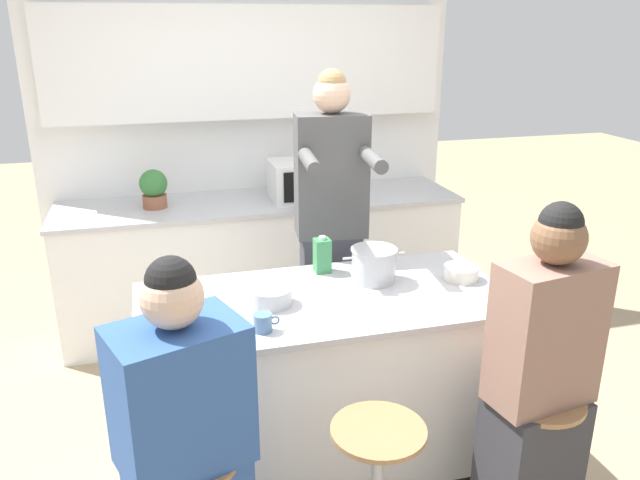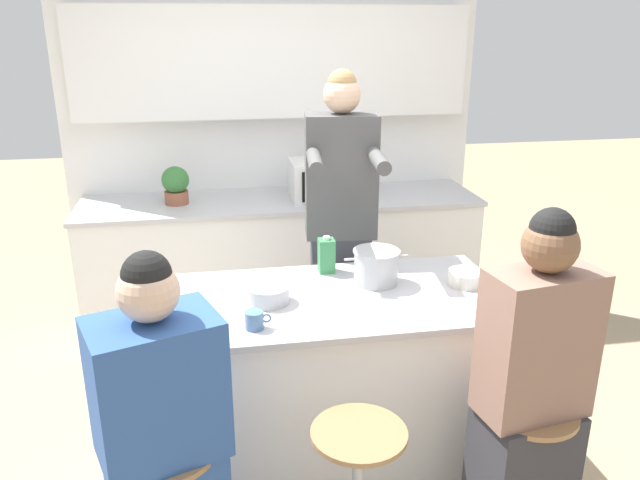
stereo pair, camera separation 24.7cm
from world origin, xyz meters
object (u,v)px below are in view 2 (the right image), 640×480
person_wrapped_blanket (164,454)px  coffee_cup_near (255,320)px  banana_bunch (165,309)px  fruit_bowl (466,278)px  microwave (326,180)px  potted_plant (176,185)px  person_cooking (340,242)px  cooking_pot (376,267)px  juice_carton (326,255)px  person_seated_near (529,410)px  bar_stool_rightmost (522,479)px  kitchen_island (323,381)px

person_wrapped_blanket → coffee_cup_near: 0.63m
person_wrapped_blanket → banana_bunch: 0.71m
person_wrapped_blanket → fruit_bowl: person_wrapped_blanket is taller
fruit_bowl → microwave: 1.60m
person_wrapped_blanket → potted_plant: bearing=71.3°
person_cooking → cooking_pot: (0.07, -0.49, 0.04)m
banana_bunch → cooking_pot: bearing=9.8°
juice_carton → microwave: bearing=79.4°
cooking_pot → fruit_bowl: cooking_pot is taller
coffee_cup_near → person_cooking: bearing=58.0°
person_cooking → cooking_pot: bearing=-75.0°
person_cooking → person_seated_near: size_ratio=1.25×
microwave → potted_plant: size_ratio=1.90×
person_seated_near → bar_stool_rightmost: bearing=9.0°
bar_stool_rightmost → person_wrapped_blanket: person_wrapped_blanket is taller
bar_stool_rightmost → banana_bunch: 1.63m
coffee_cup_near → potted_plant: size_ratio=0.43×
bar_stool_rightmost → cooking_pot: 1.11m
kitchen_island → person_wrapped_blanket: bearing=-134.1°
potted_plant → coffee_cup_near: bearing=-78.5°
kitchen_island → bar_stool_rightmost: kitchen_island is taller
cooking_pot → microwave: (0.03, 1.45, 0.08)m
person_cooking → potted_plant: person_cooking is taller
fruit_bowl → microwave: size_ratio=0.35×
person_cooking → kitchen_island: bearing=-102.1°
juice_carton → fruit_bowl: bearing=-23.9°
microwave → person_cooking: bearing=-95.9°
person_wrapped_blanket → microwave: 2.52m
potted_plant → person_seated_near: bearing=-59.4°
fruit_bowl → banana_bunch: bearing=-177.1°
bar_stool_rightmost → kitchen_island: bearing=133.9°
cooking_pot → banana_bunch: bearing=-170.2°
fruit_bowl → potted_plant: bearing=131.5°
coffee_cup_near → person_seated_near: bearing=-24.5°
person_cooking → cooking_pot: 0.50m
cooking_pot → microwave: bearing=88.9°
microwave → person_wrapped_blanket: bearing=-113.6°
fruit_bowl → person_wrapped_blanket: bearing=-152.1°
bar_stool_rightmost → microwave: bearing=99.2°
coffee_cup_near → cooking_pot: bearing=31.5°
banana_bunch → potted_plant: (-0.01, 1.67, 0.14)m
person_cooking → banana_bunch: (-0.91, -0.66, -0.02)m
banana_bunch → person_wrapped_blanket: bearing=-88.9°
kitchen_island → banana_bunch: size_ratio=11.66×
person_seated_near → fruit_bowl: size_ratio=8.73×
kitchen_island → fruit_bowl: size_ratio=9.97×
fruit_bowl → juice_carton: juice_carton is taller
fruit_bowl → banana_bunch: fruit_bowl is taller
person_cooking → coffee_cup_near: size_ratio=17.05×
fruit_bowl → coffee_cup_near: 1.07m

